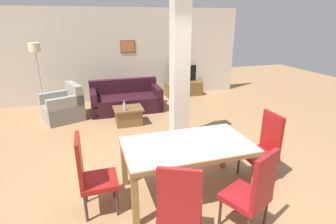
{
  "coord_description": "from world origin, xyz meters",
  "views": [
    {
      "loc": [
        -1.22,
        -2.99,
        2.39
      ],
      "look_at": [
        0.0,
        0.91,
        0.93
      ],
      "focal_mm": 28.0,
      "sensor_mm": 36.0,
      "label": 1
    }
  ],
  "objects": [
    {
      "name": "tv_screen",
      "position": [
        1.74,
        4.77,
        0.69
      ],
      "size": [
        0.93,
        0.32,
        0.52
      ],
      "rotation": [
        0.0,
        0.0,
        3.43
      ],
      "color": "black",
      "rests_on": "tv_stand"
    },
    {
      "name": "tv_stand",
      "position": [
        1.74,
        4.77,
        0.22
      ],
      "size": [
        1.19,
        0.4,
        0.44
      ],
      "color": "brown",
      "rests_on": "ground_plane"
    },
    {
      "name": "floor_lamp",
      "position": [
        -2.44,
        4.57,
        1.51
      ],
      "size": [
        0.29,
        0.29,
        1.8
      ],
      "color": "#B7B7BC",
      "rests_on": "ground_plane"
    },
    {
      "name": "bottle",
      "position": [
        -0.49,
        2.69,
        0.5
      ],
      "size": [
        0.06,
        0.06,
        0.23
      ],
      "color": "#B2B7BC",
      "rests_on": "coffee_table"
    },
    {
      "name": "back_wall",
      "position": [
        0.0,
        5.05,
        1.35
      ],
      "size": [
        7.2,
        0.09,
        2.7
      ],
      "color": "beige",
      "rests_on": "ground_plane"
    },
    {
      "name": "sofa",
      "position": [
        -0.28,
        3.87,
        0.28
      ],
      "size": [
        1.85,
        0.91,
        0.81
      ],
      "rotation": [
        0.0,
        0.0,
        3.14
      ],
      "color": "#32131D",
      "rests_on": "ground_plane"
    },
    {
      "name": "divider_pillar",
      "position": [
        0.46,
        1.65,
        1.35
      ],
      "size": [
        0.31,
        0.31,
        2.7
      ],
      "color": "beige",
      "rests_on": "ground_plane"
    },
    {
      "name": "ground_plane",
      "position": [
        0.0,
        0.0,
        0.0
      ],
      "size": [
        18.0,
        18.0,
        0.0
      ],
      "primitive_type": "plane",
      "color": "#A2784F"
    },
    {
      "name": "dining_chair_near_right",
      "position": [
        0.43,
        -0.92,
        0.56
      ],
      "size": [
        0.61,
        0.61,
        1.07
      ],
      "rotation": [
        0.0,
        0.0,
        0.44
      ],
      "color": "maroon",
      "rests_on": "ground_plane"
    },
    {
      "name": "dining_chair_near_left",
      "position": [
        -0.43,
        -0.9,
        0.56
      ],
      "size": [
        0.61,
        0.61,
        1.07
      ],
      "rotation": [
        0.0,
        0.0,
        -0.45
      ],
      "color": "maroon",
      "rests_on": "ground_plane"
    },
    {
      "name": "armchair",
      "position": [
        -1.85,
        3.62,
        0.3
      ],
      "size": [
        1.08,
        1.05,
        0.88
      ],
      "rotation": [
        0.0,
        0.0,
        1.93
      ],
      "color": "gray",
      "rests_on": "ground_plane"
    },
    {
      "name": "dining_chair_head_left",
      "position": [
        -1.3,
        0.0,
        0.56
      ],
      "size": [
        0.46,
        0.46,
        1.07
      ],
      "rotation": [
        0.0,
        0.0,
        -1.57
      ],
      "color": "maroon",
      "rests_on": "ground_plane"
    },
    {
      "name": "coffee_table",
      "position": [
        -0.38,
        2.85,
        0.21
      ],
      "size": [
        0.67,
        0.54,
        0.41
      ],
      "color": "brown",
      "rests_on": "ground_plane"
    },
    {
      "name": "dining_chair_head_right",
      "position": [
        1.25,
        0.0,
        0.56
      ],
      "size": [
        0.46,
        0.46,
        1.07
      ],
      "rotation": [
        0.0,
        0.0,
        1.57
      ],
      "color": "maroon",
      "rests_on": "ground_plane"
    },
    {
      "name": "dining_table",
      "position": [
        0.0,
        0.0,
        0.63
      ],
      "size": [
        1.75,
        0.99,
        0.78
      ],
      "color": "olive",
      "rests_on": "ground_plane"
    }
  ]
}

